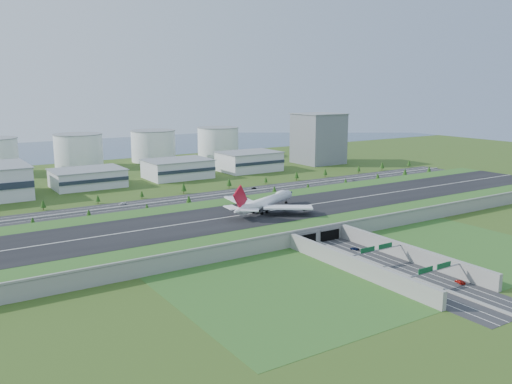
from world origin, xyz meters
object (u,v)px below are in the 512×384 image
office_tower (318,139)px  car_3 (460,282)px  car_1 (392,277)px  car_6 (355,180)px  car_7 (122,204)px  car_0 (351,262)px  boeing_747 (266,202)px  car_5 (254,188)px  car_2 (354,248)px

office_tower → car_3: size_ratio=10.09×
office_tower → car_1: size_ratio=12.78×
car_6 → car_3: bearing=169.3°
car_6 → office_tower: bearing=-0.7°
office_tower → car_7: office_tower is taller
car_0 → car_1: car_0 is taller
car_0 → car_7: size_ratio=0.80×
car_3 → car_6: bearing=-112.2°
boeing_747 → car_3: size_ratio=11.97×
car_0 → car_1: bearing=-66.4°
office_tower → car_3: office_tower is taller
car_3 → car_5: bearing=-89.6°
car_5 → car_7: (-114.81, 0.38, 0.14)m
boeing_747 → car_5: bearing=36.6°
boeing_747 → car_3: bearing=-108.7°
office_tower → car_1: (-208.06, -308.14, -26.67)m
boeing_747 → car_0: 90.24m
boeing_747 → car_5: (56.30, 102.13, -13.33)m
car_5 → car_2: bearing=-13.8°
car_1 → car_7: car_7 is taller
car_7 → car_6: bearing=77.5°
office_tower → car_0: office_tower is taller
boeing_747 → car_7: size_ratio=11.66×
car_1 → car_2: 44.58m
car_2 → boeing_747: bearing=-106.4°
car_1 → car_2: size_ratio=0.89×
car_0 → car_5: size_ratio=1.09×
boeing_747 → car_1: size_ratio=15.15×
boeing_747 → car_5: 117.38m
boeing_747 → car_2: 74.10m
car_7 → car_1: bearing=5.7°
car_1 → car_7: bearing=96.0°
car_3 → car_2: bearing=-75.1°
car_6 → car_2: bearing=159.1°
office_tower → car_2: size_ratio=11.43×
car_1 → car_6: 256.64m
car_2 → car_7: 187.43m
car_2 → car_6: size_ratio=1.00×
car_6 → car_7: (-213.92, 17.65, 0.14)m
car_7 → car_3: bearing=9.2°
car_0 → car_6: bearing=65.7°
car_0 → car_3: car_3 is taller
boeing_747 → car_0: bearing=-120.2°
car_0 → car_2: 24.28m
car_2 → car_7: size_ratio=0.86×
car_2 → car_7: (-67.51, 174.85, 0.14)m
office_tower → car_1: 372.76m
car_5 → car_6: bearing=81.5°
car_0 → car_7: 197.69m
office_tower → car_0: (-210.05, -282.96, -26.62)m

